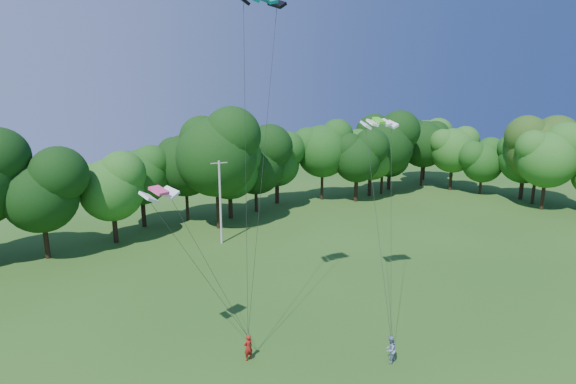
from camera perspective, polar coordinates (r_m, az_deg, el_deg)
utility_pole at (r=45.69m, az=-8.59°, el=-1.22°), size 1.69×0.41×8.54m
kite_flyer_left at (r=27.56m, az=-5.08°, el=-19.07°), size 0.60×0.41×1.60m
kite_flyer_right at (r=27.87m, az=12.86°, el=-18.92°), size 0.93×0.80×1.64m
kite_green at (r=32.37m, az=11.46°, el=8.89°), size 2.74×1.88×0.43m
kite_pink at (r=24.72m, az=-16.09°, el=0.18°), size 2.21×1.52×0.40m
tree_back_center at (r=50.02m, az=-9.09°, el=5.21°), size 9.77×9.77×14.21m
tree_back_east at (r=66.76m, az=10.51°, el=5.48°), size 7.81×7.81×11.36m
tree_flank_east at (r=69.49m, az=29.28°, el=5.22°), size 8.96×8.96×13.03m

